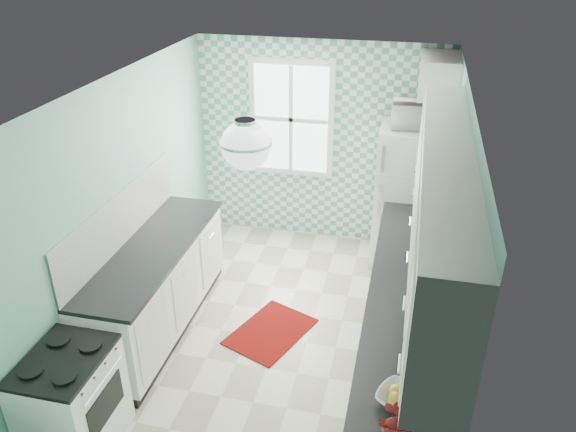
% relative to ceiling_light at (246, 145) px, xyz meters
% --- Properties ---
extents(floor, '(3.00, 4.40, 0.02)m').
position_rel_ceiling_light_xyz_m(floor, '(0.00, 0.80, -2.33)').
color(floor, beige).
rests_on(floor, ground).
extents(ceiling, '(3.00, 4.40, 0.02)m').
position_rel_ceiling_light_xyz_m(ceiling, '(0.00, 0.80, 0.19)').
color(ceiling, white).
rests_on(ceiling, wall_back).
extents(wall_back, '(3.00, 0.02, 2.50)m').
position_rel_ceiling_light_xyz_m(wall_back, '(0.00, 3.01, -1.07)').
color(wall_back, '#6DB1A0').
rests_on(wall_back, floor).
extents(wall_front, '(3.00, 0.02, 2.50)m').
position_rel_ceiling_light_xyz_m(wall_front, '(0.00, -1.41, -1.07)').
color(wall_front, '#6DB1A0').
rests_on(wall_front, floor).
extents(wall_left, '(0.02, 4.40, 2.50)m').
position_rel_ceiling_light_xyz_m(wall_left, '(-1.51, 0.80, -1.07)').
color(wall_left, '#6DB1A0').
rests_on(wall_left, floor).
extents(wall_right, '(0.02, 4.40, 2.50)m').
position_rel_ceiling_light_xyz_m(wall_right, '(1.51, 0.80, -1.07)').
color(wall_right, '#6DB1A0').
rests_on(wall_right, floor).
extents(accent_wall, '(3.00, 0.01, 2.50)m').
position_rel_ceiling_light_xyz_m(accent_wall, '(0.00, 2.99, -1.07)').
color(accent_wall, '#57A78D').
rests_on(accent_wall, wall_back).
extents(window, '(1.04, 0.05, 1.44)m').
position_rel_ceiling_light_xyz_m(window, '(-0.35, 2.96, -0.77)').
color(window, white).
rests_on(window, wall_back).
extents(backsplash_right, '(0.02, 3.60, 0.51)m').
position_rel_ceiling_light_xyz_m(backsplash_right, '(1.49, 0.40, -1.13)').
color(backsplash_right, white).
rests_on(backsplash_right, wall_right).
extents(backsplash_left, '(0.02, 2.15, 0.51)m').
position_rel_ceiling_light_xyz_m(backsplash_left, '(-1.49, 0.73, -1.13)').
color(backsplash_left, white).
rests_on(backsplash_left, wall_left).
extents(upper_cabinets_right, '(0.33, 3.20, 0.90)m').
position_rel_ceiling_light_xyz_m(upper_cabinets_right, '(1.33, 0.20, -0.42)').
color(upper_cabinets_right, white).
rests_on(upper_cabinets_right, wall_right).
extents(upper_cabinet_fridge, '(0.40, 0.74, 0.40)m').
position_rel_ceiling_light_xyz_m(upper_cabinet_fridge, '(1.30, 2.63, -0.07)').
color(upper_cabinet_fridge, white).
rests_on(upper_cabinet_fridge, wall_right).
extents(ceiling_light, '(0.34, 0.34, 0.35)m').
position_rel_ceiling_light_xyz_m(ceiling_light, '(0.00, 0.00, 0.00)').
color(ceiling_light, silver).
rests_on(ceiling_light, ceiling).
extents(base_cabinets_right, '(0.60, 3.60, 0.90)m').
position_rel_ceiling_light_xyz_m(base_cabinets_right, '(1.20, 0.40, -1.87)').
color(base_cabinets_right, white).
rests_on(base_cabinets_right, floor).
extents(countertop_right, '(0.63, 3.60, 0.04)m').
position_rel_ceiling_light_xyz_m(countertop_right, '(1.19, 0.40, -1.40)').
color(countertop_right, black).
rests_on(countertop_right, base_cabinets_right).
extents(base_cabinets_left, '(0.60, 2.15, 0.90)m').
position_rel_ceiling_light_xyz_m(base_cabinets_left, '(-1.20, 0.73, -1.87)').
color(base_cabinets_left, white).
rests_on(base_cabinets_left, floor).
extents(countertop_left, '(0.63, 2.15, 0.04)m').
position_rel_ceiling_light_xyz_m(countertop_left, '(-1.19, 0.73, -1.40)').
color(countertop_left, black).
rests_on(countertop_left, base_cabinets_left).
extents(fridge, '(0.73, 0.72, 1.67)m').
position_rel_ceiling_light_xyz_m(fridge, '(1.11, 2.61, -1.49)').
color(fridge, silver).
rests_on(fridge, floor).
extents(stove, '(0.57, 0.71, 0.86)m').
position_rel_ceiling_light_xyz_m(stove, '(-1.20, -0.78, -1.87)').
color(stove, silver).
rests_on(stove, floor).
extents(sink, '(0.57, 0.48, 0.53)m').
position_rel_ceiling_light_xyz_m(sink, '(1.20, 1.35, -1.39)').
color(sink, silver).
rests_on(sink, countertop_right).
extents(rug, '(0.88, 1.02, 0.01)m').
position_rel_ceiling_light_xyz_m(rug, '(-0.09, 0.88, -2.32)').
color(rug, '#7D0B00').
rests_on(rug, floor).
extents(dish_towel, '(0.10, 0.24, 0.37)m').
position_rel_ceiling_light_xyz_m(dish_towel, '(0.89, 1.39, -1.84)').
color(dish_towel, teal).
rests_on(dish_towel, base_cabinets_right).
extents(fruit_bowl, '(0.40, 0.40, 0.08)m').
position_rel_ceiling_light_xyz_m(fruit_bowl, '(1.20, -0.72, -1.35)').
color(fruit_bowl, white).
rests_on(fruit_bowl, countertop_right).
extents(potted_plant, '(0.34, 0.32, 0.32)m').
position_rel_ceiling_light_xyz_m(potted_plant, '(1.20, -1.05, -1.22)').
color(potted_plant, '#B61610').
rests_on(potted_plant, countertop_right).
extents(soap_bottle, '(0.11, 0.11, 0.20)m').
position_rel_ceiling_light_xyz_m(soap_bottle, '(1.25, 1.53, -1.28)').
color(soap_bottle, '#7A95AC').
rests_on(soap_bottle, countertop_right).
extents(microwave, '(0.54, 0.38, 0.29)m').
position_rel_ceiling_light_xyz_m(microwave, '(1.11, 2.61, -0.51)').
color(microwave, white).
rests_on(microwave, fridge).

